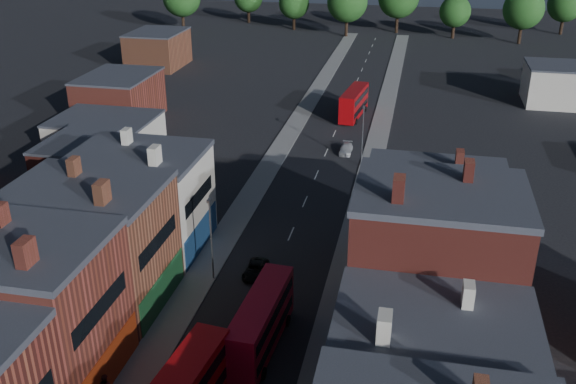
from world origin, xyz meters
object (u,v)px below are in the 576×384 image
at_px(bus_1, 261,322).
at_px(ped_3, 339,317).
at_px(car_3, 346,149).
at_px(bus_2, 354,103).
at_px(car_2, 255,269).

distance_m(bus_1, ped_3, 6.90).
bearing_deg(car_3, bus_2, 92.70).
height_order(bus_1, car_2, bus_1).
relative_size(bus_1, bus_2, 0.99).
xyz_separation_m(bus_1, car_2, (-3.14, 10.27, -1.87)).
height_order(car_3, ped_3, ped_3).
distance_m(car_2, car_3, 33.16).
distance_m(bus_1, bus_2, 59.12).
bearing_deg(bus_1, car_2, 110.46).
bearing_deg(ped_3, car_2, 68.58).
relative_size(bus_2, car_3, 2.70).
bearing_deg(car_3, car_2, -97.65).
bearing_deg(ped_3, bus_2, 20.36).
height_order(bus_2, car_3, bus_2).
distance_m(car_3, ped_3, 39.51).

